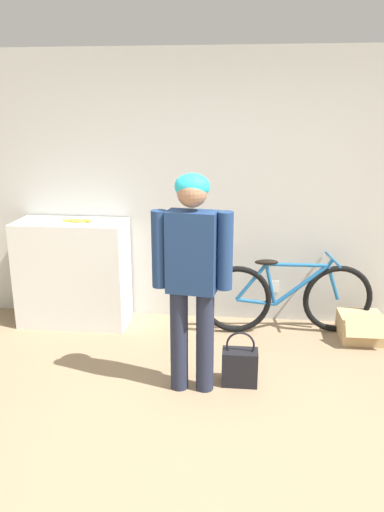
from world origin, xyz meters
The scene contains 8 objects.
ground_plane centered at (0.00, 0.00, 0.00)m, with size 14.00×14.00×0.00m, color #937A5B.
wall_back centered at (0.00, 2.34, 1.30)m, with size 8.00×0.07×2.60m.
side_shelf centered at (-1.42, 2.05, 0.51)m, with size 1.05×0.48×1.03m.
person centered at (-0.14, 0.93, 0.98)m, with size 0.58×0.25×1.63m.
bicycle centered at (0.65, 2.02, 0.35)m, with size 1.61×0.46×0.73m.
banana centered at (-1.34, 2.02, 1.05)m, with size 0.31×0.08×0.04m.
handbag centered at (0.22, 1.03, 0.15)m, with size 0.27×0.16×0.44m.
cardboard_box centered at (1.33, 1.95, 0.11)m, with size 0.39×0.47×0.30m.
Camera 1 is at (0.20, -2.44, 2.04)m, focal length 35.00 mm.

